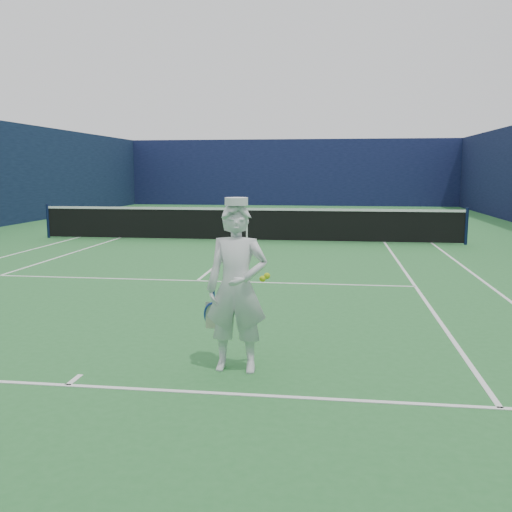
{
  "coord_description": "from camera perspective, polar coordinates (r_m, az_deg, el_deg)",
  "views": [
    {
      "loc": [
        2.59,
        -17.0,
        2.12
      ],
      "look_at": [
        1.6,
        -9.7,
        1.01
      ],
      "focal_mm": 40.0,
      "sensor_mm": 36.0,
      "label": 1
    }
  ],
  "objects": [
    {
      "name": "ground",
      "position": [
        17.32,
        -0.91,
        1.51
      ],
      "size": [
        80.0,
        80.0,
        0.0
      ],
      "primitive_type": "plane",
      "color": "#2A6E32",
      "rests_on": "ground"
    },
    {
      "name": "tennis_player",
      "position": [
        6.01,
        -1.94,
        -3.18
      ],
      "size": [
        0.77,
        0.47,
        1.85
      ],
      "rotation": [
        0.0,
        0.0,
        -0.01
      ],
      "color": "white",
      "rests_on": "ground"
    },
    {
      "name": "windscreen_fence",
      "position": [
        17.19,
        -0.93,
        8.14
      ],
      "size": [
        20.12,
        36.12,
        4.0
      ],
      "color": "#10153B",
      "rests_on": "ground"
    },
    {
      "name": "court_markings",
      "position": [
        17.32,
        -0.91,
        1.52
      ],
      "size": [
        11.03,
        23.83,
        0.01
      ],
      "color": "white",
      "rests_on": "ground"
    },
    {
      "name": "tennis_net",
      "position": [
        17.26,
        -0.92,
        3.34
      ],
      "size": [
        12.88,
        0.09,
        1.07
      ],
      "color": "#141E4C",
      "rests_on": "ground"
    }
  ]
}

